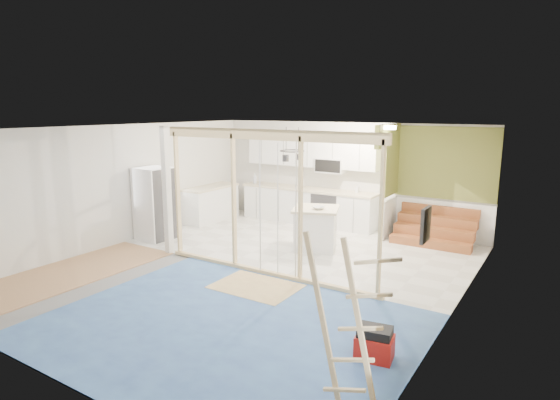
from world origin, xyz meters
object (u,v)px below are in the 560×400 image
Objects in this scene: island at (316,229)px; ladder at (346,327)px; toolbox at (375,344)px; fridge at (155,204)px.

ladder reaches higher than island.
ladder is (0.11, -1.09, 0.71)m from toolbox.
island is 5.42m from ladder.
island is 4.44m from toolbox.
fridge reaches higher than toolbox.
fridge is 3.44× the size of toolbox.
ladder is at bearing -80.27° from island.
toolbox is at bearing 86.13° from ladder.
island is at bearing 118.09° from toolbox.
fridge is at bearing 141.97° from ladder.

